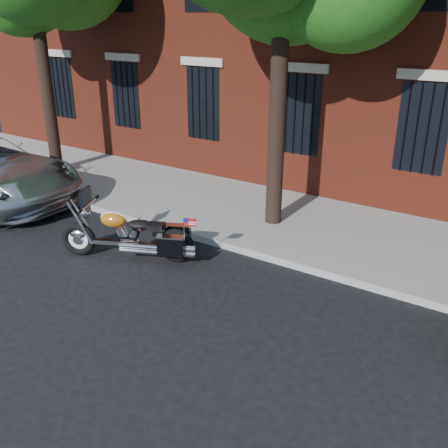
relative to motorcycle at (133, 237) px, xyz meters
The scene contains 4 objects.
ground 1.14m from the motorcycle, ahead, with size 120.00×120.00×0.00m, color black.
curb 1.83m from the motorcycle, 54.93° to the left, with size 40.00×0.16×0.15m, color gray.
sidewalk 3.52m from the motorcycle, 72.95° to the left, with size 40.00×3.60×0.15m, color gray.
motorcycle is the anchor object (origin of this frame).
Camera 1 is at (5.43, -6.54, 4.53)m, focal length 40.00 mm.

